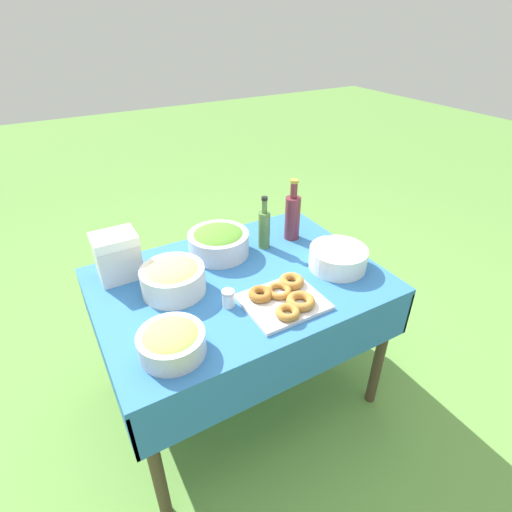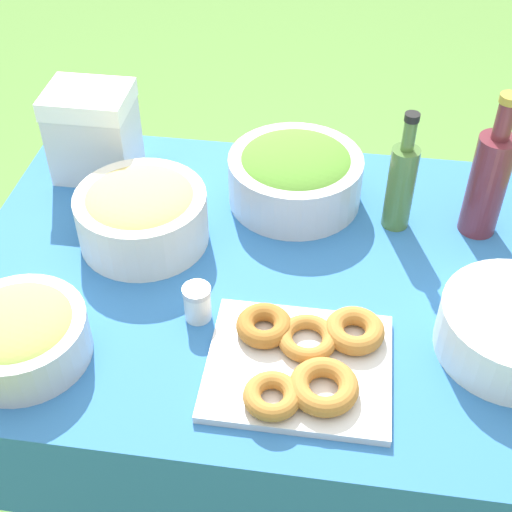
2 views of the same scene
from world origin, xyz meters
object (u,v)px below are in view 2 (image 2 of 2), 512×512
donut_platter (304,360)px  cooler_box (93,132)px  wine_bottle (488,180)px  olive_oil_bottle (401,184)px  fruit_bowl (20,334)px  pasta_bowl (142,213)px  salad_bowl (295,174)px

donut_platter → cooler_box: cooler_box is taller
donut_platter → wine_bottle: (0.33, 0.43, 0.10)m
olive_oil_bottle → wine_bottle: wine_bottle is taller
donut_platter → wine_bottle: bearing=52.7°
olive_oil_bottle → fruit_bowl: bearing=-144.4°
pasta_bowl → wine_bottle: wine_bottle is taller
donut_platter → wine_bottle: size_ratio=1.00×
olive_oil_bottle → pasta_bowl: bearing=-166.3°
donut_platter → cooler_box: (-0.53, 0.52, 0.08)m
salad_bowl → cooler_box: cooler_box is taller
salad_bowl → wine_bottle: wine_bottle is taller
salad_bowl → olive_oil_bottle: (0.22, -0.05, 0.04)m
olive_oil_bottle → cooler_box: 0.69m
pasta_bowl → fruit_bowl: pasta_bowl is taller
olive_oil_bottle → fruit_bowl: 0.79m
donut_platter → fruit_bowl: bearing=-175.4°
donut_platter → cooler_box: 0.74m
pasta_bowl → cooler_box: 0.28m
cooler_box → donut_platter: bearing=-44.4°
olive_oil_bottle → salad_bowl: bearing=166.3°
donut_platter → cooler_box: bearing=135.6°
pasta_bowl → olive_oil_bottle: size_ratio=0.99×
salad_bowl → cooler_box: size_ratio=1.39×
donut_platter → olive_oil_bottle: size_ratio=1.18×
pasta_bowl → salad_bowl: bearing=31.5°
wine_bottle → fruit_bowl: size_ratio=1.35×
salad_bowl → cooler_box: (-0.46, 0.04, 0.04)m
cooler_box → wine_bottle: bearing=-5.9°
fruit_bowl → cooler_box: bearing=94.1°
salad_bowl → cooler_box: 0.46m
pasta_bowl → donut_platter: 0.47m
wine_bottle → cooler_box: wine_bottle is taller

